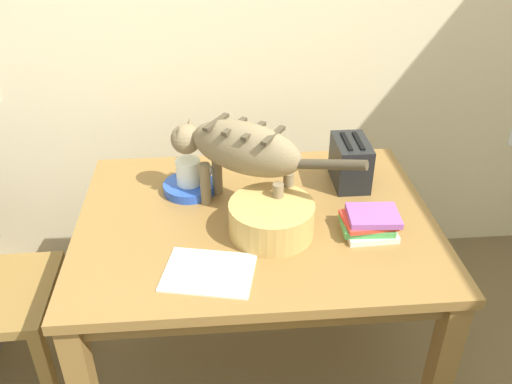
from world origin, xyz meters
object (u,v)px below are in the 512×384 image
at_px(toaster, 350,162).
at_px(saucer_bowl, 190,187).
at_px(book_stack, 370,223).
at_px(dining_table, 256,238).
at_px(coffee_mug, 189,172).
at_px(wicker_basket, 271,218).
at_px(cat, 241,150).
at_px(magazine, 209,272).

bearing_deg(toaster, saucer_bowl, -178.73).
relative_size(saucer_bowl, book_stack, 1.02).
xyz_separation_m(dining_table, coffee_mug, (-0.22, 0.19, 0.17)).
height_order(wicker_basket, toaster, toaster).
xyz_separation_m(cat, toaster, (0.41, 0.13, -0.14)).
height_order(dining_table, coffee_mug, coffee_mug).
xyz_separation_m(dining_table, wicker_basket, (0.04, -0.09, 0.15)).
height_order(dining_table, saucer_bowl, saucer_bowl).
height_order(dining_table, book_stack, book_stack).
xyz_separation_m(magazine, book_stack, (0.52, 0.16, 0.04)).
bearing_deg(wicker_basket, coffee_mug, 133.37).
bearing_deg(cat, saucer_bowl, 90.00).
distance_m(saucer_bowl, book_stack, 0.66).
distance_m(saucer_bowl, coffee_mug, 0.06).
xyz_separation_m(coffee_mug, book_stack, (0.58, -0.31, -0.04)).
height_order(cat, toaster, cat).
bearing_deg(cat, wicker_basket, -118.98).
bearing_deg(toaster, coffee_mug, -178.72).
bearing_deg(dining_table, coffee_mug, 140.09).
relative_size(cat, wicker_basket, 2.20).
bearing_deg(toaster, wicker_basket, -137.65).
distance_m(wicker_basket, toaster, 0.44).
xyz_separation_m(cat, wicker_basket, (0.09, -0.16, -0.17)).
relative_size(magazine, wicker_basket, 0.95).
xyz_separation_m(dining_table, toaster, (0.37, 0.20, 0.17)).
bearing_deg(dining_table, saucer_bowl, 140.54).
xyz_separation_m(wicker_basket, toaster, (0.32, 0.30, 0.03)).
height_order(magazine, book_stack, book_stack).
distance_m(coffee_mug, magazine, 0.48).
xyz_separation_m(dining_table, book_stack, (0.36, -0.12, 0.13)).
bearing_deg(book_stack, toaster, 88.61).
relative_size(cat, magazine, 2.31).
bearing_deg(magazine, book_stack, 29.27).
bearing_deg(book_stack, coffee_mug, 152.08).
xyz_separation_m(cat, saucer_bowl, (-0.18, 0.12, -0.21)).
relative_size(dining_table, coffee_mug, 9.09).
xyz_separation_m(dining_table, magazine, (-0.16, -0.28, 0.09)).
distance_m(cat, magazine, 0.43).
bearing_deg(cat, book_stack, -82.27).
distance_m(saucer_bowl, toaster, 0.60).
relative_size(dining_table, saucer_bowl, 6.33).
distance_m(saucer_bowl, wicker_basket, 0.39).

